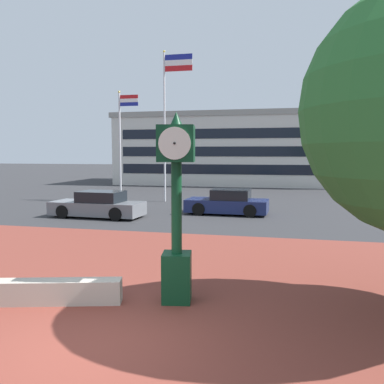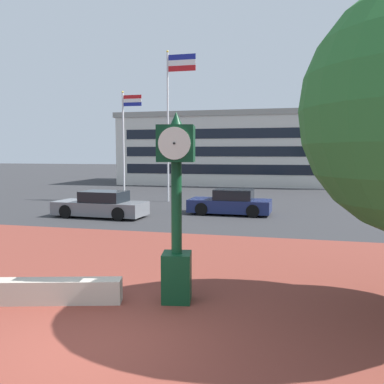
# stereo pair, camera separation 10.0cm
# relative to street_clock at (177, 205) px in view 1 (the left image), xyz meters

# --- Properties ---
(ground_plane) EXTENTS (200.00, 200.00, 0.00)m
(ground_plane) POSITION_rel_street_clock_xyz_m (-0.80, -2.28, -2.06)
(ground_plane) COLOR #2D2D30
(plaza_brick_paving) EXTENTS (44.00, 13.39, 0.01)m
(plaza_brick_paving) POSITION_rel_street_clock_xyz_m (-0.80, 0.41, -2.05)
(plaza_brick_paving) COLOR brown
(plaza_brick_paving) RESTS_ON ground
(planter_wall) EXTENTS (3.19, 1.22, 0.50)m
(planter_wall) POSITION_rel_street_clock_xyz_m (-2.66, -0.76, -1.81)
(planter_wall) COLOR #ADA393
(planter_wall) RESTS_ON ground
(street_clock) EXTENTS (0.85, 0.90, 3.97)m
(street_clock) POSITION_rel_street_clock_xyz_m (0.00, 0.00, 0.00)
(street_clock) COLOR #0C381E
(street_clock) RESTS_ON ground
(car_street_near) EXTENTS (4.20, 1.97, 1.28)m
(car_street_near) POSITION_rel_street_clock_xyz_m (-0.71, 12.60, -1.49)
(car_street_near) COLOR navy
(car_street_near) RESTS_ON ground
(car_street_far) EXTENTS (4.62, 2.00, 1.28)m
(car_street_far) POSITION_rel_street_clock_xyz_m (-6.74, 10.16, -1.48)
(car_street_far) COLOR slate
(car_street_far) RESTS_ON ground
(flagpole_primary) EXTENTS (1.36, 0.14, 7.14)m
(flagpole_primary) POSITION_rel_street_clock_xyz_m (-8.40, 17.16, 2.03)
(flagpole_primary) COLOR silver
(flagpole_primary) RESTS_ON ground
(flagpole_secondary) EXTENTS (1.88, 0.14, 9.53)m
(flagpole_secondary) POSITION_rel_street_clock_xyz_m (-5.23, 17.16, 3.68)
(flagpole_secondary) COLOR silver
(flagpole_secondary) RESTS_ON ground
(civic_building) EXTENTS (23.52, 10.53, 7.01)m
(civic_building) POSITION_rel_street_clock_xyz_m (-2.88, 34.22, 1.46)
(civic_building) COLOR beige
(civic_building) RESTS_ON ground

